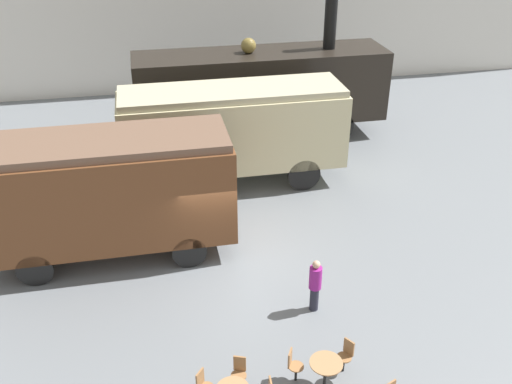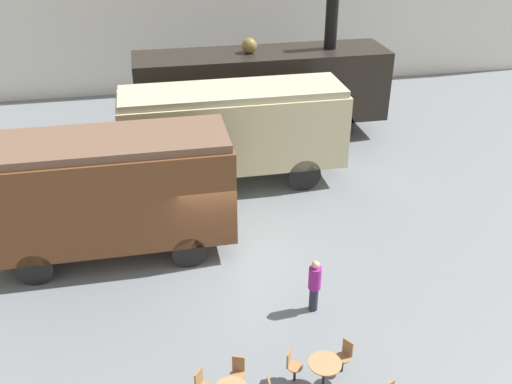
# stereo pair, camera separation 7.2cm
# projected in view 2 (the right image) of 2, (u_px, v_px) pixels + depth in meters

# --- Properties ---
(ground_plane) EXTENTS (80.00, 80.00, 0.00)m
(ground_plane) POSITION_uv_depth(u_px,v_px,m) (222.00, 256.00, 17.68)
(ground_plane) COLOR slate
(backdrop_wall) EXTENTS (44.00, 0.15, 9.00)m
(backdrop_wall) POSITION_uv_depth(u_px,v_px,m) (175.00, 5.00, 29.12)
(backdrop_wall) COLOR silver
(backdrop_wall) RESTS_ON ground_plane
(steam_locomotive) EXTENTS (10.79, 2.62, 6.16)m
(steam_locomotive) POSITION_uv_depth(u_px,v_px,m) (262.00, 86.00, 24.63)
(steam_locomotive) COLOR black
(steam_locomotive) RESTS_ON ground_plane
(passenger_coach_vintage) EXTENTS (8.17, 2.51, 3.73)m
(passenger_coach_vintage) POSITION_uv_depth(u_px,v_px,m) (233.00, 127.00, 20.92)
(passenger_coach_vintage) COLOR beige
(passenger_coach_vintage) RESTS_ON ground_plane
(passenger_coach_wooden) EXTENTS (7.33, 2.64, 3.86)m
(passenger_coach_wooden) POSITION_uv_depth(u_px,v_px,m) (107.00, 189.00, 16.84)
(passenger_coach_wooden) COLOR brown
(passenger_coach_wooden) RESTS_ON ground_plane
(cafe_table_far) EXTENTS (0.76, 0.76, 0.75)m
(cafe_table_far) POSITION_uv_depth(u_px,v_px,m) (324.00, 369.00, 12.91)
(cafe_table_far) COLOR black
(cafe_table_far) RESTS_ON ground_plane
(cafe_chair_4) EXTENTS (0.41, 0.40, 0.87)m
(cafe_chair_4) POSITION_uv_depth(u_px,v_px,m) (202.00, 384.00, 12.60)
(cafe_chair_4) COLOR black
(cafe_chair_4) RESTS_ON ground_plane
(cafe_chair_8) EXTENTS (0.38, 0.39, 0.87)m
(cafe_chair_8) POSITION_uv_depth(u_px,v_px,m) (238.00, 371.00, 12.94)
(cafe_chair_8) COLOR black
(cafe_chair_8) RESTS_ON ground_plane
(cafe_chair_9) EXTENTS (0.40, 0.39, 0.87)m
(cafe_chair_9) POSITION_uv_depth(u_px,v_px,m) (292.00, 364.00, 13.13)
(cafe_chair_9) COLOR black
(cafe_chair_9) RESTS_ON ground_plane
(cafe_chair_11) EXTENTS (0.40, 0.39, 0.87)m
(cafe_chair_11) POSITION_uv_depth(u_px,v_px,m) (345.00, 354.00, 13.40)
(cafe_chair_11) COLOR black
(cafe_chair_11) RESTS_ON ground_plane
(visitor_person) EXTENTS (0.34, 0.34, 1.59)m
(visitor_person) POSITION_uv_depth(u_px,v_px,m) (314.00, 284.00, 15.12)
(visitor_person) COLOR #262633
(visitor_person) RESTS_ON ground_plane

